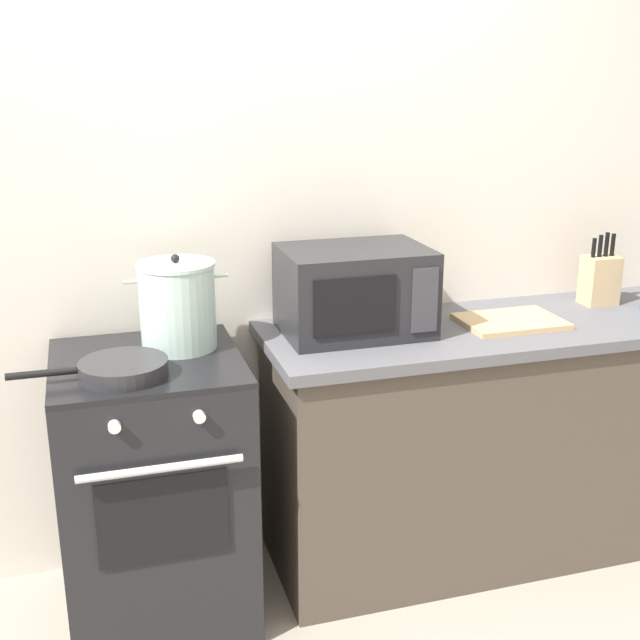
# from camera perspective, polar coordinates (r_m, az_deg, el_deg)

# --- Properties ---
(back_wall) EXTENTS (4.40, 0.10, 2.50)m
(back_wall) POSITION_cam_1_polar(r_m,az_deg,el_deg) (3.01, -0.73, 6.70)
(back_wall) COLOR silver
(back_wall) RESTS_ON ground_plane
(lower_cabinet_right) EXTENTS (1.64, 0.56, 0.88)m
(lower_cabinet_right) POSITION_cam_1_polar(r_m,az_deg,el_deg) (3.17, 11.72, -8.55)
(lower_cabinet_right) COLOR #4C4238
(lower_cabinet_right) RESTS_ON ground_plane
(countertop_right) EXTENTS (1.70, 0.60, 0.04)m
(countertop_right) POSITION_cam_1_polar(r_m,az_deg,el_deg) (3.00, 12.25, -0.62)
(countertop_right) COLOR #59595E
(countertop_right) RESTS_ON lower_cabinet_right
(stove) EXTENTS (0.60, 0.64, 0.92)m
(stove) POSITION_cam_1_polar(r_m,az_deg,el_deg) (2.82, -11.59, -11.56)
(stove) COLOR black
(stove) RESTS_ON ground_plane
(stock_pot) EXTENTS (0.34, 0.26, 0.32)m
(stock_pot) POSITION_cam_1_polar(r_m,az_deg,el_deg) (2.68, -10.02, 1.02)
(stock_pot) COLOR silver
(stock_pot) RESTS_ON stove
(frying_pan) EXTENTS (0.47, 0.27, 0.05)m
(frying_pan) POSITION_cam_1_polar(r_m,az_deg,el_deg) (2.49, -13.85, -3.37)
(frying_pan) COLOR #28282B
(frying_pan) RESTS_ON stove
(microwave) EXTENTS (0.50, 0.37, 0.30)m
(microwave) POSITION_cam_1_polar(r_m,az_deg,el_deg) (2.80, 2.45, 2.09)
(microwave) COLOR #232326
(microwave) RESTS_ON countertop_right
(cutting_board) EXTENTS (0.36, 0.26, 0.02)m
(cutting_board) POSITION_cam_1_polar(r_m,az_deg,el_deg) (3.00, 13.32, -0.10)
(cutting_board) COLOR tan
(cutting_board) RESTS_ON countertop_right
(knife_block) EXTENTS (0.13, 0.10, 0.28)m
(knife_block) POSITION_cam_1_polar(r_m,az_deg,el_deg) (3.34, 19.17, 2.75)
(knife_block) COLOR tan
(knife_block) RESTS_ON countertop_right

